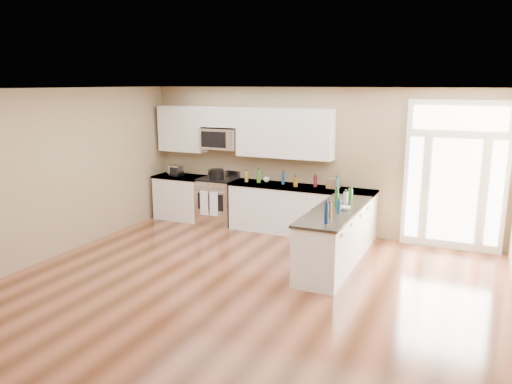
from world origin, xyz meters
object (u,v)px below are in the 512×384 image
toaster_oven (176,171)px  peninsula_cabinet (334,240)px  kitchen_range (218,201)px  stockpot (217,174)px

toaster_oven → peninsula_cabinet: bearing=-9.5°
kitchen_range → toaster_oven: 1.12m
kitchen_range → stockpot: size_ratio=3.70×
peninsula_cabinet → toaster_oven: size_ratio=8.77×
peninsula_cabinet → kitchen_range: kitchen_range is taller
kitchen_range → stockpot: bearing=-69.9°
kitchen_range → toaster_oven: toaster_oven is taller
peninsula_cabinet → toaster_oven: 4.15m
kitchen_range → toaster_oven: (-0.96, -0.06, 0.57)m
stockpot → kitchen_range: bearing=110.1°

